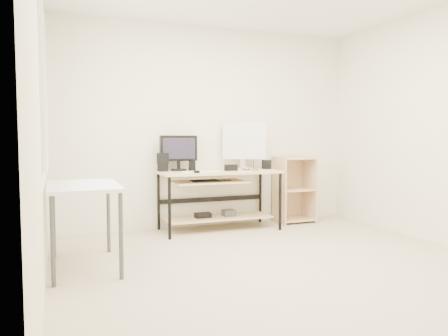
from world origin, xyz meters
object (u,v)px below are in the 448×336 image
object	(u,v)px
desk	(217,188)
audio_controller	(192,166)
side_table	(84,193)
shelf_unit	(293,189)
black_monitor	(179,151)
white_imac	(244,142)

from	to	relation	value
desk	audio_controller	bearing A→B (deg)	-174.50
side_table	shelf_unit	world-z (taller)	shelf_unit
side_table	black_monitor	bearing A→B (deg)	45.76
white_imac	audio_controller	xyz separation A→B (m)	(-0.78, -0.20, -0.28)
side_table	black_monitor	world-z (taller)	black_monitor
white_imac	audio_controller	distance (m)	0.85
white_imac	audio_controller	world-z (taller)	white_imac
side_table	white_imac	distance (m)	2.47
shelf_unit	audio_controller	size ratio (longest dim) A/B	6.20
desk	audio_controller	distance (m)	0.44
side_table	audio_controller	xyz separation A→B (m)	(1.32, 1.03, 0.15)
black_monitor	audio_controller	xyz separation A→B (m)	(0.11, -0.21, -0.18)
desk	white_imac	size ratio (longest dim) A/B	2.45
white_imac	shelf_unit	bearing A→B (deg)	16.35
shelf_unit	audio_controller	distance (m)	1.57
audio_controller	desk	bearing A→B (deg)	-5.49
audio_controller	shelf_unit	bearing A→B (deg)	-3.71
side_table	white_imac	xyz separation A→B (m)	(2.10, 1.23, 0.43)
desk	shelf_unit	size ratio (longest dim) A/B	1.67
desk	side_table	distance (m)	1.97
shelf_unit	black_monitor	size ratio (longest dim) A/B	1.87
shelf_unit	black_monitor	world-z (taller)	black_monitor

